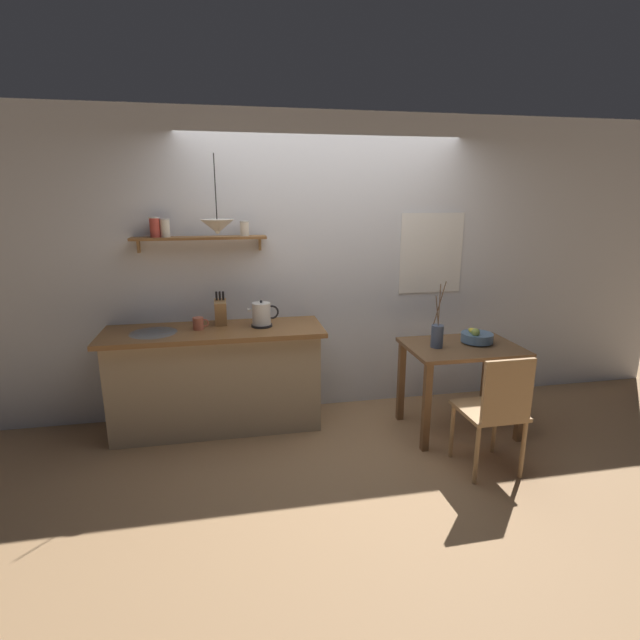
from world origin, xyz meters
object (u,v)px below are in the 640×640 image
at_px(twig_vase, 437,335).
at_px(dining_chair_near, 496,408).
at_px(coffee_mug_by_sink, 199,323).
at_px(pendant_lamp, 217,226).
at_px(electric_kettle, 262,315).
at_px(knife_block, 221,312).
at_px(dining_table, 461,361).
at_px(fruit_bowl, 477,337).

bearing_deg(twig_vase, dining_chair_near, -76.34).
distance_m(twig_vase, coffee_mug_by_sink, 1.98).
xyz_separation_m(dining_chair_near, pendant_lamp, (-1.90, 1.02, 1.24)).
height_order(electric_kettle, pendant_lamp, pendant_lamp).
relative_size(dining_chair_near, knife_block, 3.04).
relative_size(dining_chair_near, pendant_lamp, 1.54).
bearing_deg(pendant_lamp, dining_chair_near, -28.31).
bearing_deg(dining_table, fruit_bowl, 13.65).
xyz_separation_m(dining_chair_near, coffee_mug_by_sink, (-2.10, 1.13, 0.43)).
bearing_deg(dining_chair_near, electric_kettle, 144.24).
relative_size(dining_table, knife_block, 3.07).
relative_size(fruit_bowl, pendant_lamp, 0.44).
distance_m(dining_chair_near, knife_block, 2.33).
height_order(dining_chair_near, coffee_mug_by_sink, coffee_mug_by_sink).
relative_size(fruit_bowl, coffee_mug_by_sink, 2.03).
relative_size(electric_kettle, knife_block, 0.87).
relative_size(dining_chair_near, twig_vase, 1.67).
bearing_deg(knife_block, pendant_lamp, -86.36).
distance_m(dining_table, electric_kettle, 1.74).
xyz_separation_m(twig_vase, electric_kettle, (-1.40, 0.45, 0.13)).
relative_size(fruit_bowl, electric_kettle, 1.00).
xyz_separation_m(dining_table, electric_kettle, (-1.64, 0.45, 0.37)).
xyz_separation_m(electric_kettle, knife_block, (-0.34, 0.10, 0.02)).
distance_m(electric_kettle, coffee_mug_by_sink, 0.53).
height_order(fruit_bowl, coffee_mug_by_sink, coffee_mug_by_sink).
bearing_deg(dining_table, electric_kettle, 164.74).
xyz_separation_m(coffee_mug_by_sink, pendant_lamp, (0.20, -0.11, 0.80)).
distance_m(fruit_bowl, knife_block, 2.20).
distance_m(dining_chair_near, twig_vase, 0.78).
bearing_deg(electric_kettle, dining_table, -15.26).
bearing_deg(pendant_lamp, fruit_bowl, -8.19).
height_order(fruit_bowl, pendant_lamp, pendant_lamp).
bearing_deg(dining_table, dining_chair_near, -95.81).
xyz_separation_m(dining_table, dining_chair_near, (-0.07, -0.68, -0.11)).
bearing_deg(dining_chair_near, pendant_lamp, 151.69).
height_order(twig_vase, knife_block, twig_vase).
distance_m(dining_chair_near, fruit_bowl, 0.81).
xyz_separation_m(electric_kettle, coffee_mug_by_sink, (-0.53, 0.00, -0.05)).
xyz_separation_m(knife_block, coffee_mug_by_sink, (-0.18, -0.10, -0.07)).
bearing_deg(dining_chair_near, coffee_mug_by_sink, 151.63).
bearing_deg(dining_table, twig_vase, -178.90).
distance_m(twig_vase, pendant_lamp, 1.98).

